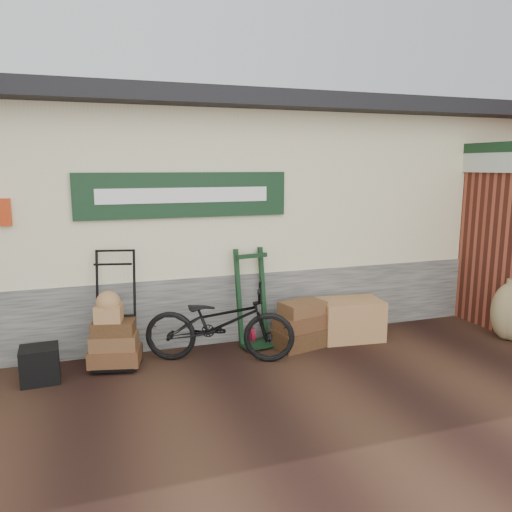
{
  "coord_description": "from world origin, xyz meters",
  "views": [
    {
      "loc": [
        -1.44,
        -5.1,
        2.3
      ],
      "look_at": [
        0.6,
        0.9,
        1.15
      ],
      "focal_mm": 35.0,
      "sensor_mm": 36.0,
      "label": 1
    }
  ],
  "objects": [
    {
      "name": "brick_outbuilding",
      "position": [
        4.7,
        1.19,
        1.3
      ],
      "size": [
        1.71,
        4.51,
        2.62
      ],
      "color": "maroon",
      "rests_on": "ground"
    },
    {
      "name": "ground",
      "position": [
        0.0,
        0.0,
        0.0
      ],
      "size": [
        80.0,
        80.0,
        0.0
      ],
      "primitive_type": "plane",
      "color": "black",
      "rests_on": "ground"
    },
    {
      "name": "green_barrow",
      "position": [
        0.51,
        0.78,
        0.63
      ],
      "size": [
        0.51,
        0.45,
        1.26
      ],
      "primitive_type": null,
      "rotation": [
        0.0,
        0.0,
        0.15
      ],
      "color": "black",
      "rests_on": "ground"
    },
    {
      "name": "wicker_hamper",
      "position": [
        1.83,
        0.59,
        0.27
      ],
      "size": [
        0.88,
        0.62,
        0.54
      ],
      "primitive_type": "cube",
      "rotation": [
        0.0,
        0.0,
        -0.11
      ],
      "color": "olive",
      "rests_on": "ground"
    },
    {
      "name": "porter_trolley",
      "position": [
        -1.19,
        0.7,
        0.68
      ],
      "size": [
        0.78,
        0.66,
        1.37
      ],
      "primitive_type": null,
      "rotation": [
        0.0,
        0.0,
        -0.23
      ],
      "color": "black",
      "rests_on": "ground"
    },
    {
      "name": "burlap_sack_left",
      "position": [
        3.82,
        -0.12,
        0.39
      ],
      "size": [
        0.49,
        0.41,
        0.78
      ],
      "primitive_type": "ellipsoid",
      "rotation": [
        0.0,
        0.0,
        0.01
      ],
      "color": "olive",
      "rests_on": "ground"
    },
    {
      "name": "station_building",
      "position": [
        -0.01,
        2.74,
        1.61
      ],
      "size": [
        14.4,
        4.1,
        3.2
      ],
      "color": "#4C4C47",
      "rests_on": "ground"
    },
    {
      "name": "bicycle",
      "position": [
        -0.02,
        0.41,
        0.52
      ],
      "size": [
        1.22,
        1.89,
        1.04
      ],
      "primitive_type": "imported",
      "rotation": [
        0.0,
        0.0,
        1.21
      ],
      "color": "black",
      "rests_on": "ground"
    },
    {
      "name": "black_trunk",
      "position": [
        -2.01,
        0.44,
        0.2
      ],
      "size": [
        0.41,
        0.35,
        0.39
      ],
      "primitive_type": "cube",
      "rotation": [
        0.0,
        0.0,
        0.04
      ],
      "color": "black",
      "rests_on": "ground"
    },
    {
      "name": "suitcase_stack",
      "position": [
        1.08,
        0.53,
        0.3
      ],
      "size": [
        0.76,
        0.57,
        0.6
      ],
      "primitive_type": null,
      "rotation": [
        0.0,
        0.0,
        0.24
      ],
      "color": "#382411",
      "rests_on": "ground"
    }
  ]
}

